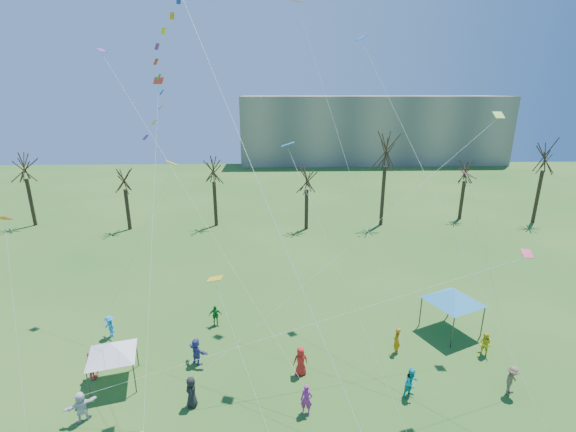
{
  "coord_description": "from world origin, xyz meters",
  "views": [
    {
      "loc": [
        -0.76,
        -12.33,
        16.51
      ],
      "look_at": [
        -0.16,
        5.0,
        11.0
      ],
      "focal_mm": 25.0,
      "sensor_mm": 36.0,
      "label": 1
    }
  ],
  "objects_px": {
    "distant_building": "(372,129)",
    "canopy_tent_blue": "(454,295)",
    "canopy_tent_white": "(111,349)",
    "big_box_kite": "(170,59)"
  },
  "relations": [
    {
      "from": "distant_building",
      "to": "canopy_tent_blue",
      "type": "bearing_deg",
      "value": -98.44
    },
    {
      "from": "distant_building",
      "to": "canopy_tent_white",
      "type": "relative_size",
      "value": 16.97
    },
    {
      "from": "distant_building",
      "to": "canopy_tent_blue",
      "type": "relative_size",
      "value": 14.74
    },
    {
      "from": "distant_building",
      "to": "canopy_tent_white",
      "type": "bearing_deg",
      "value": -113.39
    },
    {
      "from": "canopy_tent_blue",
      "to": "big_box_kite",
      "type": "bearing_deg",
      "value": -168.65
    },
    {
      "from": "big_box_kite",
      "to": "distant_building",
      "type": "bearing_deg",
      "value": 69.28
    },
    {
      "from": "distant_building",
      "to": "canopy_tent_white",
      "type": "height_order",
      "value": "distant_building"
    },
    {
      "from": "canopy_tent_blue",
      "to": "distant_building",
      "type": "bearing_deg",
      "value": 81.56
    },
    {
      "from": "distant_building",
      "to": "big_box_kite",
      "type": "height_order",
      "value": "big_box_kite"
    },
    {
      "from": "big_box_kite",
      "to": "canopy_tent_white",
      "type": "height_order",
      "value": "big_box_kite"
    }
  ]
}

